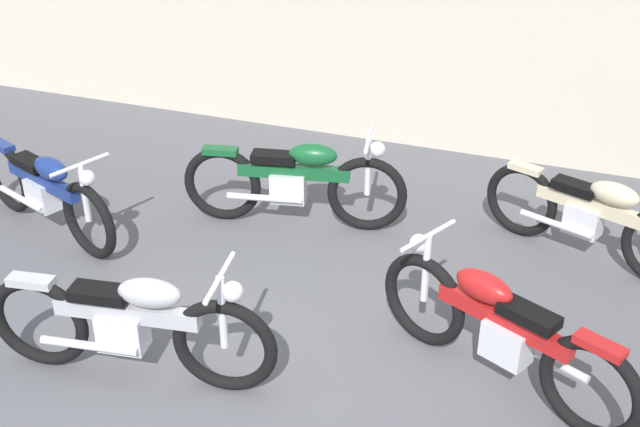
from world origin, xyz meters
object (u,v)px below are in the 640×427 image
(motorcycle_green, at_px, (296,181))
(motorcycle_cream, at_px, (592,216))
(motorcycle_blue, at_px, (46,190))
(motorcycle_red, at_px, (500,330))
(motorcycle_silver, at_px, (131,324))

(motorcycle_green, bearing_deg, motorcycle_cream, -4.87)
(motorcycle_green, relative_size, motorcycle_blue, 1.08)
(motorcycle_cream, bearing_deg, motorcycle_blue, -144.34)
(motorcycle_green, height_order, motorcycle_red, motorcycle_green)
(motorcycle_cream, distance_m, motorcycle_green, 2.72)
(motorcycle_cream, bearing_deg, motorcycle_green, -152.37)
(motorcycle_cream, relative_size, motorcycle_silver, 0.91)
(motorcycle_silver, height_order, motorcycle_red, motorcycle_silver)
(motorcycle_cream, bearing_deg, motorcycle_silver, -115.51)
(motorcycle_cream, xyz_separation_m, motorcycle_green, (-2.70, -0.33, 0.03))
(motorcycle_silver, bearing_deg, motorcycle_cream, 34.86)
(motorcycle_silver, distance_m, motorcycle_blue, 2.43)
(motorcycle_silver, bearing_deg, motorcycle_green, 75.42)
(motorcycle_cream, relative_size, motorcycle_red, 0.99)
(motorcycle_green, xyz_separation_m, motorcycle_red, (2.21, -1.64, -0.01))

